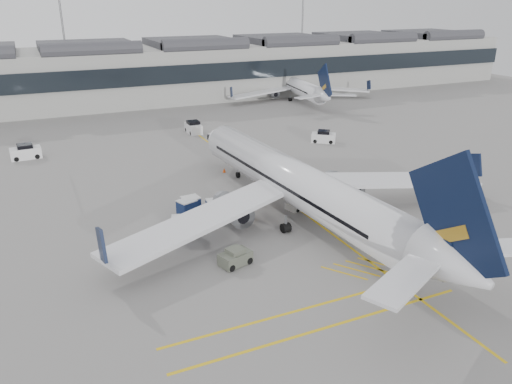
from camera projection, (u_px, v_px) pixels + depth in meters
name	position (u px, v px, depth m)	size (l,w,h in m)	color
ground	(231.00, 252.00, 43.25)	(220.00, 220.00, 0.00)	gray
terminal	(100.00, 74.00, 102.04)	(200.00, 20.45, 12.40)	#9E9E99
light_masts	(79.00, 28.00, 110.31)	(113.00, 0.60, 25.45)	slate
apron_markings	(281.00, 196.00, 55.58)	(0.25, 60.00, 0.01)	gold
airliner_main	(300.00, 186.00, 48.68)	(40.94, 44.85, 11.92)	silver
airliner_far	(298.00, 87.00, 107.72)	(31.59, 34.74, 9.27)	silver
belt_loader	(302.00, 202.00, 52.46)	(4.76, 2.41, 1.89)	beige
baggage_cart_a	(215.00, 207.00, 50.18)	(1.73, 1.46, 1.74)	gray
baggage_cart_b	(191.00, 205.00, 50.42)	(1.99, 1.71, 1.92)	gray
baggage_cart_c	(181.00, 226.00, 45.81)	(2.22, 2.01, 1.94)	gray
baggage_cart_d	(187.00, 208.00, 49.74)	(2.20, 2.01, 1.89)	gray
ramp_agent_a	(252.00, 195.00, 53.73)	(0.57, 0.38, 1.58)	#F4460C
ramp_agent_b	(249.00, 208.00, 50.01)	(0.95, 0.74, 1.95)	#DD5D0B
pushback_tug	(235.00, 257.00, 41.09)	(2.95, 2.27, 1.46)	#535749
safety_cone_nose	(224.00, 170.00, 63.06)	(0.41, 0.41, 0.57)	#F24C0A
safety_cone_engine	(343.00, 188.00, 57.31)	(0.37, 0.37, 0.52)	#F24C0A
service_van_left	(26.00, 152.00, 68.26)	(4.06, 2.23, 2.02)	silver
service_van_mid	(193.00, 128.00, 81.28)	(1.96, 3.86, 1.98)	silver
service_van_right	(324.00, 137.00, 75.98)	(3.94, 3.57, 1.84)	silver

